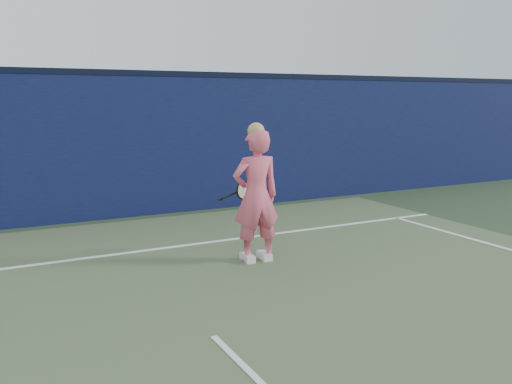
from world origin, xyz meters
TOP-DOWN VIEW (x-y plane):
  - backstop_wall at (0.00, 6.50)m, footprint 24.00×0.40m
  - wall_cap at (0.00, 6.50)m, footprint 24.00×0.42m
  - player at (1.41, 2.90)m, footprint 0.66×0.46m
  - racket at (1.43, 3.36)m, footprint 0.51×0.14m

SIDE VIEW (x-z plane):
  - racket at x=1.43m, z-range 0.72..1.00m
  - player at x=1.41m, z-range -0.03..1.77m
  - backstop_wall at x=0.00m, z-range 0.00..2.50m
  - wall_cap at x=0.00m, z-range 2.50..2.60m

